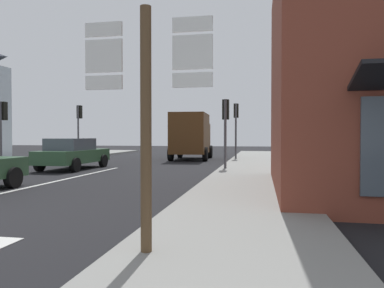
% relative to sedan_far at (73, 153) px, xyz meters
% --- Properties ---
extents(ground_plane, '(80.00, 80.00, 0.00)m').
position_rel_sedan_far_xyz_m(ground_plane, '(1.78, -0.96, -0.76)').
color(ground_plane, black).
extents(sidewalk_right, '(3.08, 44.00, 0.14)m').
position_rel_sedan_far_xyz_m(sidewalk_right, '(8.46, -2.96, -0.69)').
color(sidewalk_right, gray).
rests_on(sidewalk_right, ground).
extents(lane_centre_stripe, '(0.16, 12.00, 0.01)m').
position_rel_sedan_far_xyz_m(lane_centre_stripe, '(1.78, -4.96, -0.75)').
color(lane_centre_stripe, silver).
rests_on(lane_centre_stripe, ground).
extents(sedan_far, '(2.05, 4.24, 1.47)m').
position_rel_sedan_far_xyz_m(sedan_far, '(0.00, 0.00, 0.00)').
color(sedan_far, '#2D5133').
rests_on(sedan_far, ground).
extents(delivery_truck, '(2.67, 5.09, 3.05)m').
position_rel_sedan_far_xyz_m(delivery_truck, '(4.20, 7.99, 0.89)').
color(delivery_truck, '#4C2D14').
rests_on(delivery_truck, ground).
extents(route_sign_post, '(1.66, 0.14, 3.20)m').
position_rel_sedan_far_xyz_m(route_sign_post, '(7.39, -11.49, 1.15)').
color(route_sign_post, brown).
rests_on(route_sign_post, ground).
extents(traffic_light_far_right, '(0.30, 0.49, 3.65)m').
position_rel_sedan_far_xyz_m(traffic_light_far_right, '(7.22, 7.43, 1.94)').
color(traffic_light_far_right, '#47474C').
rests_on(traffic_light_far_right, ground).
extents(traffic_light_far_left, '(0.30, 0.49, 3.70)m').
position_rel_sedan_far_xyz_m(traffic_light_far_left, '(-3.66, 7.49, 1.98)').
color(traffic_light_far_left, '#47474C').
rests_on(traffic_light_far_left, ground).
extents(traffic_light_near_left, '(0.30, 0.49, 3.26)m').
position_rel_sedan_far_xyz_m(traffic_light_near_left, '(-3.66, -0.13, 1.65)').
color(traffic_light_near_left, '#47474C').
rests_on(traffic_light_near_left, ground).
extents(traffic_light_near_right, '(0.30, 0.49, 3.23)m').
position_rel_sedan_far_xyz_m(traffic_light_near_right, '(7.22, 0.54, 1.63)').
color(traffic_light_near_right, '#47474C').
rests_on(traffic_light_near_right, ground).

